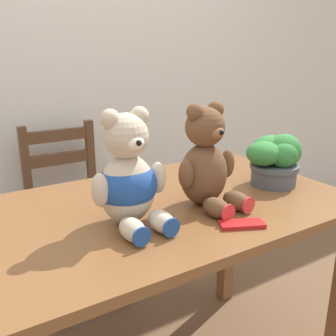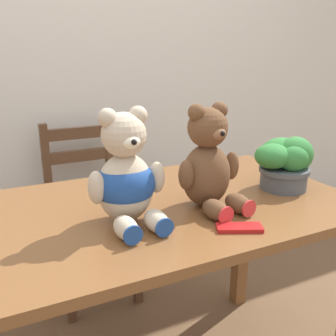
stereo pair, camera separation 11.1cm
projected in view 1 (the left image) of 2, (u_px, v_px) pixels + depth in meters
name	position (u px, v px, depth m)	size (l,w,h in m)	color
wall_back	(50.00, 40.00, 1.91)	(8.00, 0.04, 2.60)	silver
dining_table	(156.00, 239.00, 1.24)	(1.29, 0.74, 0.77)	brown
wooden_chair_behind	(72.00, 212.00, 1.91)	(0.38, 0.44, 0.89)	brown
teddy_bear_left	(129.00, 179.00, 1.04)	(0.23, 0.24, 0.33)	beige
teddy_bear_right	(207.00, 162.00, 1.17)	(0.23, 0.24, 0.33)	brown
potted_plant	(275.00, 158.00, 1.37)	(0.22, 0.19, 0.19)	#4C5156
chocolate_bar	(242.00, 224.00, 1.05)	(0.13, 0.05, 0.01)	red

